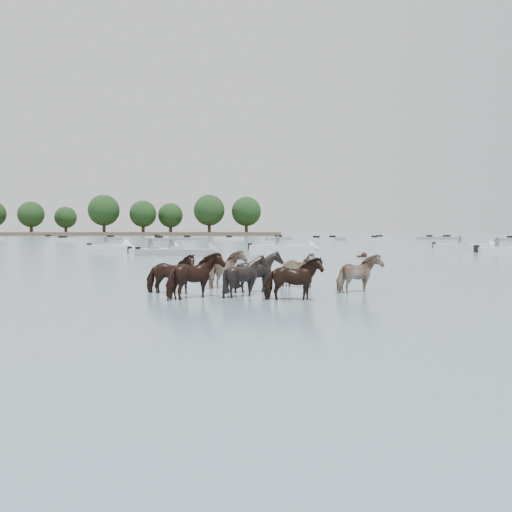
{
  "coord_description": "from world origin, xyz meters",
  "views": [
    {
      "loc": [
        -1.22,
        -16.68,
        1.98
      ],
      "look_at": [
        -0.8,
        0.18,
        1.1
      ],
      "focal_mm": 36.27,
      "sensor_mm": 36.0,
      "label": 1
    }
  ],
  "objects": [
    {
      "name": "distant_flotilla",
      "position": [
        0.02,
        75.48,
        0.26
      ],
      "size": [
        105.99,
        21.78,
        0.93
      ],
      "color": "silver",
      "rests_on": "ground"
    },
    {
      "name": "motorboat_c",
      "position": [
        3.26,
        31.72,
        0.22
      ],
      "size": [
        6.73,
        2.2,
        1.92
      ],
      "rotation": [
        0.0,
        0.0,
        -0.09
      ],
      "color": "silver",
      "rests_on": "ground"
    },
    {
      "name": "pony_herd",
      "position": [
        -0.88,
        -0.83,
        0.56
      ],
      "size": [
        7.57,
        4.56,
        1.46
      ],
      "color": "black",
      "rests_on": "ground"
    },
    {
      "name": "shoreline",
      "position": [
        -70.0,
        150.0,
        0.5
      ],
      "size": [
        160.0,
        30.0,
        1.0
      ],
      "primitive_type": "cube",
      "color": "#4C4233",
      "rests_on": "ground"
    },
    {
      "name": "treeline",
      "position": [
        -62.23,
        148.65,
        6.84
      ],
      "size": [
        151.1,
        23.0,
        12.57
      ],
      "color": "#382619",
      "rests_on": "ground"
    },
    {
      "name": "swimming_pony",
      "position": [
        7.32,
        19.77,
        0.1
      ],
      "size": [
        0.72,
        0.44,
        0.44
      ],
      "color": "black",
      "rests_on": "ground"
    },
    {
      "name": "ground",
      "position": [
        0.0,
        0.0,
        0.0
      ],
      "size": [
        400.0,
        400.0,
        0.0
      ],
      "primitive_type": "plane",
      "color": "slate",
      "rests_on": "ground"
    },
    {
      "name": "motorboat_a",
      "position": [
        -7.3,
        23.45,
        0.23
      ],
      "size": [
        4.59,
        1.99,
        1.92
      ],
      "rotation": [
        0.0,
        0.0,
        0.09
      ],
      "color": "silver",
      "rests_on": "ground"
    },
    {
      "name": "motorboat_b",
      "position": [
        -5.35,
        21.86,
        0.22
      ],
      "size": [
        6.49,
        1.91,
        1.92
      ],
      "rotation": [
        0.0,
        0.0,
        -0.05
      ],
      "color": "gray",
      "rests_on": "ground"
    },
    {
      "name": "motorboat_d",
      "position": [
        21.23,
        26.16,
        0.23
      ],
      "size": [
        5.2,
        2.06,
        1.92
      ],
      "rotation": [
        0.0,
        0.0,
        0.1
      ],
      "color": "silver",
      "rests_on": "ground"
    },
    {
      "name": "motorboat_e",
      "position": [
        21.3,
        33.45,
        0.22
      ],
      "size": [
        6.07,
        4.25,
        1.92
      ],
      "rotation": [
        0.0,
        0.0,
        -0.49
      ],
      "color": "silver",
      "rests_on": "ground"
    },
    {
      "name": "motorboat_f",
      "position": [
        -13.0,
        31.76,
        0.23
      ],
      "size": [
        4.91,
        2.57,
        1.92
      ],
      "rotation": [
        0.0,
        0.0,
        -0.22
      ],
      "color": "silver",
      "rests_on": "ground"
    }
  ]
}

